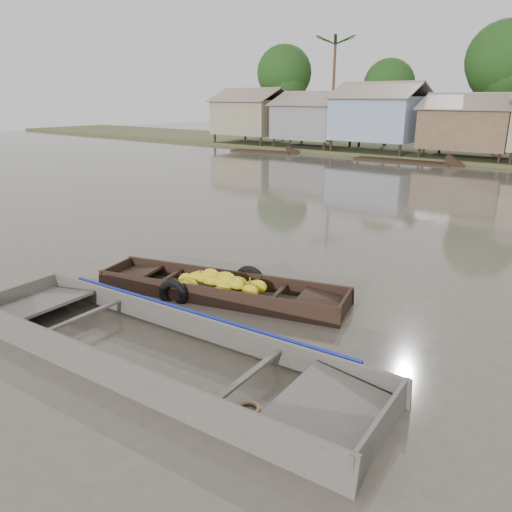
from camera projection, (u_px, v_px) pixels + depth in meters
The scene contains 3 objects.
ground at pixel (218, 307), 10.63m from camera, with size 120.00×120.00×0.00m, color #51493E.
banana_boat at pixel (218, 289), 11.24m from camera, with size 5.92×2.94×0.81m.
viewer_boat at pixel (158, 356), 8.49m from camera, with size 8.26×2.82×0.65m.
Camera 1 is at (6.76, -7.13, 4.29)m, focal length 35.00 mm.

